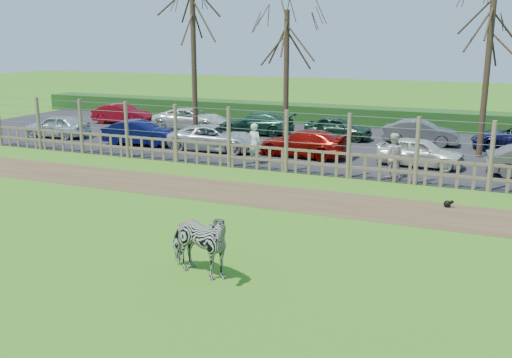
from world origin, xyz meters
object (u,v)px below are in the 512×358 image
at_px(zebra, 198,243).
at_px(visitor_b, 393,156).
at_px(tree_left, 193,29).
at_px(car_7, 122,114).
at_px(car_9, 257,123).
at_px(car_1, 140,133).
at_px(car_10, 338,128).
at_px(tree_right, 490,37).
at_px(car_4, 420,152).
at_px(car_0, 57,126).
at_px(car_3, 304,143).
at_px(tree_mid, 287,45).
at_px(car_8, 191,119).
at_px(car_11, 421,132).
at_px(car_2, 215,138).
at_px(crow, 448,204).
at_px(visitor_a, 255,143).

relative_size(zebra, visitor_b, 1.07).
relative_size(tree_left, visitor_b, 4.57).
xyz_separation_m(car_7, car_9, (9.20, -0.45, 0.00)).
distance_m(car_1, car_10, 10.17).
height_order(tree_right, car_4, tree_right).
xyz_separation_m(tree_left, car_0, (-7.47, -1.66, -4.98)).
bearing_deg(car_3, tree_mid, -138.53).
relative_size(tree_right, car_9, 1.78).
distance_m(car_8, car_10, 8.74).
bearing_deg(car_9, car_11, 88.08).
distance_m(zebra, car_8, 20.98).
bearing_deg(tree_right, car_2, -164.41).
distance_m(tree_right, car_10, 8.59).
bearing_deg(car_2, visitor_b, -110.99).
xyz_separation_m(tree_left, car_7, (-7.22, 3.78, -4.98)).
height_order(zebra, car_7, zebra).
bearing_deg(car_9, car_8, -96.05).
bearing_deg(car_10, car_8, 90.18).
bearing_deg(car_4, zebra, 170.18).
bearing_deg(zebra, car_4, -0.63).
distance_m(visitor_b, car_7, 19.37).
xyz_separation_m(car_0, car_11, (18.15, 5.29, 0.00)).
bearing_deg(tree_mid, car_8, 159.60).
height_order(crow, car_2, car_2).
xyz_separation_m(car_0, car_7, (0.25, 5.44, 0.00)).
bearing_deg(tree_mid, car_0, -167.46).
distance_m(tree_mid, car_7, 12.76).
relative_size(tree_right, crow, 23.75).
distance_m(tree_left, zebra, 17.53).
bearing_deg(car_4, car_9, 66.34).
xyz_separation_m(car_2, car_4, (9.35, 0.25, 0.00)).
xyz_separation_m(visitor_b, car_10, (-4.03, 7.39, -0.26)).
relative_size(car_0, car_4, 1.00).
relative_size(tree_mid, car_2, 1.58).
xyz_separation_m(car_3, car_8, (-8.44, 4.89, 0.00)).
height_order(car_8, car_10, same).
bearing_deg(car_2, tree_left, 41.57).
distance_m(visitor_a, car_8, 9.98).
xyz_separation_m(zebra, visitor_a, (-3.31, 11.16, 0.12)).
height_order(visitor_b, car_9, visitor_b).
height_order(zebra, visitor_b, visitor_b).
xyz_separation_m(tree_left, car_3, (6.23, -1.40, -4.98)).
height_order(car_7, car_8, same).
xyz_separation_m(tree_mid, visitor_b, (6.06, -4.92, -3.96)).
xyz_separation_m(car_1, car_10, (8.67, 5.32, 0.00)).
height_order(tree_left, car_11, tree_left).
bearing_deg(tree_right, car_3, -158.27).
height_order(visitor_a, car_0, visitor_a).
bearing_deg(car_9, tree_right, 77.08).
distance_m(car_2, car_8, 6.67).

